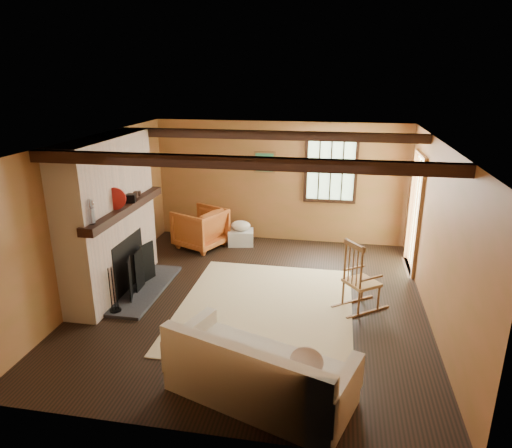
% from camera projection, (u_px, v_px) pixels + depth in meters
% --- Properties ---
extents(ground, '(5.50, 5.50, 0.00)m').
position_uv_depth(ground, '(255.00, 300.00, 6.92)').
color(ground, black).
rests_on(ground, ground).
extents(room_envelope, '(5.02, 5.52, 2.44)m').
position_uv_depth(room_envelope, '(273.00, 192.00, 6.61)').
color(room_envelope, '#A45D3A').
rests_on(room_envelope, ground).
extents(fireplace, '(1.02, 2.30, 2.40)m').
position_uv_depth(fireplace, '(111.00, 223.00, 6.95)').
color(fireplace, '#AF6443').
rests_on(fireplace, ground).
extents(rug, '(2.50, 3.00, 0.01)m').
position_uv_depth(rug, '(265.00, 307.00, 6.70)').
color(rug, beige).
rests_on(rug, ground).
extents(rocking_chair, '(0.85, 0.77, 1.05)m').
position_uv_depth(rocking_chair, '(360.00, 281.00, 6.55)').
color(rocking_chair, tan).
rests_on(rocking_chair, ground).
extents(sofa, '(2.12, 1.46, 0.79)m').
position_uv_depth(sofa, '(258.00, 376.00, 4.74)').
color(sofa, silver).
rests_on(sofa, ground).
extents(firewood_pile, '(0.62, 0.11, 0.22)m').
position_uv_depth(firewood_pile, '(188.00, 230.00, 9.64)').
color(firewood_pile, '#533723').
rests_on(firewood_pile, ground).
extents(laundry_basket, '(0.56, 0.47, 0.30)m').
position_uv_depth(laundry_basket, '(241.00, 237.00, 9.12)').
color(laundry_basket, silver).
rests_on(laundry_basket, ground).
extents(basket_pillow, '(0.41, 0.33, 0.20)m').
position_uv_depth(basket_pillow, '(241.00, 226.00, 9.04)').
color(basket_pillow, silver).
rests_on(basket_pillow, laundry_basket).
extents(armchair, '(1.13, 1.12, 0.78)m').
position_uv_depth(armchair, '(200.00, 228.00, 8.93)').
color(armchair, '#BF6026').
rests_on(armchair, ground).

